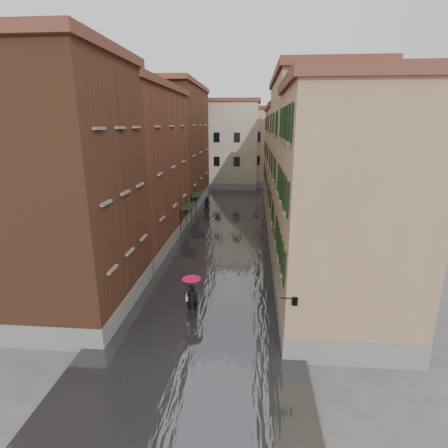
% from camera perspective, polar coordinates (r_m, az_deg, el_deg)
% --- Properties ---
extents(ground, '(120.00, 120.00, 0.00)m').
position_cam_1_polar(ground, '(21.64, -2.52, -11.36)').
color(ground, '#525255').
rests_on(ground, ground).
extents(floodwater, '(10.00, 60.00, 0.20)m').
position_cam_1_polar(floodwater, '(33.62, 0.28, -0.98)').
color(floodwater, '#3D4044').
rests_on(floodwater, ground).
extents(building_left_near, '(6.00, 8.00, 13.00)m').
position_cam_1_polar(building_left_near, '(19.84, -24.11, 4.60)').
color(building_left_near, brown).
rests_on(building_left_near, ground).
extents(building_left_mid, '(6.00, 14.00, 12.50)m').
position_cam_1_polar(building_left_mid, '(29.85, -14.01, 8.46)').
color(building_left_mid, brown).
rests_on(building_left_mid, ground).
extents(building_left_far, '(6.00, 16.00, 14.00)m').
position_cam_1_polar(building_left_far, '(44.18, -7.82, 12.10)').
color(building_left_far, brown).
rests_on(building_left_far, ground).
extents(building_right_near, '(6.00, 8.00, 11.50)m').
position_cam_1_polar(building_right_near, '(18.11, 18.93, 1.72)').
color(building_right_near, '#94734C').
rests_on(building_right_near, ground).
extents(building_right_mid, '(6.00, 14.00, 13.00)m').
position_cam_1_polar(building_right_mid, '(28.60, 13.92, 8.66)').
color(building_right_mid, '#99895C').
rests_on(building_right_mid, ground).
extents(building_right_far, '(6.00, 16.00, 11.50)m').
position_cam_1_polar(building_right_far, '(43.47, 10.88, 10.25)').
color(building_right_far, '#94734C').
rests_on(building_right_far, ground).
extents(building_end_cream, '(12.00, 9.00, 13.00)m').
position_cam_1_polar(building_end_cream, '(57.41, -0.72, 12.64)').
color(building_end_cream, beige).
rests_on(building_end_cream, ground).
extents(building_end_pink, '(10.00, 9.00, 12.00)m').
position_cam_1_polar(building_end_pink, '(59.27, 8.36, 12.10)').
color(building_end_pink, tan).
rests_on(building_end_pink, ground).
extents(awning_near, '(1.09, 2.97, 2.80)m').
position_cam_1_polar(awning_near, '(32.84, -5.88, 2.80)').
color(awning_near, black).
rests_on(awning_near, ground).
extents(awning_far, '(1.09, 3.08, 2.80)m').
position_cam_1_polar(awning_far, '(38.37, -4.31, 4.78)').
color(awning_far, black).
rests_on(awning_far, ground).
extents(wall_lantern, '(0.71, 0.22, 0.35)m').
position_cam_1_polar(wall_lantern, '(14.89, 11.39, -12.16)').
color(wall_lantern, black).
rests_on(wall_lantern, ground).
extents(window_planters, '(0.59, 10.99, 0.84)m').
position_cam_1_polar(window_planters, '(20.54, 8.99, -2.45)').
color(window_planters, '#9A4A32').
rests_on(window_planters, ground).
extents(pedestrian_main, '(1.05, 1.05, 2.06)m').
position_cam_1_polar(pedestrian_main, '(19.12, -5.29, -10.98)').
color(pedestrian_main, black).
rests_on(pedestrian_main, ground).
extents(pedestrian_far, '(0.95, 0.76, 1.86)m').
position_cam_1_polar(pedestrian_far, '(40.40, -2.77, 3.15)').
color(pedestrian_far, black).
rests_on(pedestrian_far, ground).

